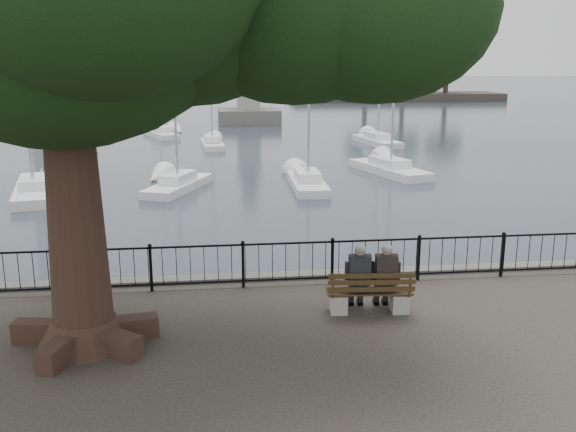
{
  "coord_description": "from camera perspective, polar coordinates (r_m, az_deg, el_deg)",
  "views": [
    {
      "loc": [
        -1.63,
        -10.99,
        4.95
      ],
      "look_at": [
        0.0,
        2.5,
        1.6
      ],
      "focal_mm": 40.0,
      "sensor_mm": 36.0,
      "label": 1
    }
  ],
  "objects": [
    {
      "name": "lion_monument",
      "position": [
        61.15,
        -3.54,
        10.22
      ],
      "size": [
        5.67,
        5.67,
        8.45
      ],
      "color": "#52504A",
      "rests_on": "ground"
    },
    {
      "name": "sailboat_e",
      "position": [
        39.99,
        -18.89,
        5.09
      ],
      "size": [
        2.19,
        5.32,
        12.45
      ],
      "color": "white",
      "rests_on": "ground"
    },
    {
      "name": "sailboat_a",
      "position": [
        30.55,
        -21.5,
        2.22
      ],
      "size": [
        2.92,
        6.38,
        10.67
      ],
      "color": "white",
      "rests_on": "ground"
    },
    {
      "name": "sailboat_c",
      "position": [
        30.23,
        1.73,
        3.08
      ],
      "size": [
        1.58,
        5.26,
        9.82
      ],
      "color": "white",
      "rests_on": "ground"
    },
    {
      "name": "far_shore",
      "position": [
        94.46,
        10.06,
        12.46
      ],
      "size": [
        30.0,
        8.6,
        9.18
      ],
      "color": "#2A2621",
      "rests_on": "ground"
    },
    {
      "name": "bench",
      "position": [
        12.98,
        7.25,
        -7.2
      ],
      "size": [
        1.74,
        0.66,
        0.9
      ],
      "color": "gray",
      "rests_on": "ground"
    },
    {
      "name": "person_right",
      "position": [
        13.0,
        8.58,
        -5.59
      ],
      "size": [
        0.43,
        0.73,
        1.43
      ],
      "color": "black",
      "rests_on": "ground"
    },
    {
      "name": "sailboat_g",
      "position": [
        46.24,
        7.9,
        6.74
      ],
      "size": [
        2.43,
        5.86,
        11.41
      ],
      "color": "white",
      "rests_on": "ground"
    },
    {
      "name": "sailboat_f",
      "position": [
        44.6,
        -6.74,
        6.49
      ],
      "size": [
        1.68,
        4.91,
        9.66
      ],
      "color": "white",
      "rests_on": "ground"
    },
    {
      "name": "railing",
      "position": [
        14.28,
        0.0,
        -4.06
      ],
      "size": [
        22.06,
        0.06,
        1.0
      ],
      "color": "black",
      "rests_on": "ground"
    },
    {
      "name": "sailboat_d",
      "position": [
        34.38,
        8.98,
        4.2
      ],
      "size": [
        3.26,
        6.11,
        9.57
      ],
      "color": "white",
      "rests_on": "ground"
    },
    {
      "name": "harbor",
      "position": [
        15.1,
        -0.23,
        -7.31
      ],
      "size": [
        260.0,
        260.0,
        1.2
      ],
      "color": "#52504A",
      "rests_on": "ground"
    },
    {
      "name": "sailboat_h",
      "position": [
        51.21,
        -11.24,
        7.29
      ],
      "size": [
        3.21,
        5.31,
        10.98
      ],
      "color": "white",
      "rests_on": "ground"
    },
    {
      "name": "sailboat_b",
      "position": [
        30.13,
        -9.74,
        2.9
      ],
      "size": [
        3.21,
        5.23,
        10.79
      ],
      "color": "white",
      "rests_on": "ground"
    },
    {
      "name": "person_left",
      "position": [
        12.92,
        6.27,
        -5.65
      ],
      "size": [
        0.43,
        0.73,
        1.43
      ],
      "color": "black",
      "rests_on": "ground"
    }
  ]
}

